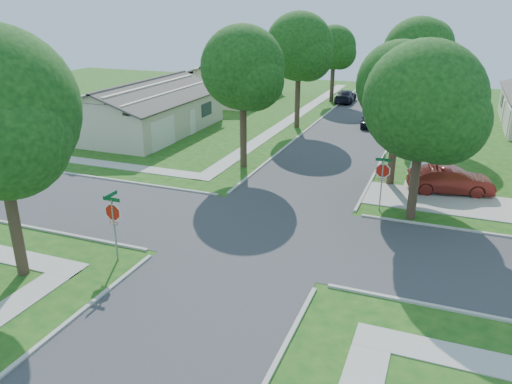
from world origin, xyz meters
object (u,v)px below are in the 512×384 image
at_px(stop_sign_sw, 113,215).
at_px(tree_e_near, 400,88).
at_px(tree_ne_corner, 425,107).
at_px(tree_e_far, 428,48).
at_px(tree_e_mid, 418,57).
at_px(tree_w_mid, 300,50).
at_px(house_nw_near, 146,113).
at_px(tree_w_near, 244,72).
at_px(car_curb_east, 371,119).
at_px(car_curb_west, 345,96).
at_px(stop_sign_ne, 383,173).
at_px(car_driveway, 450,180).
at_px(house_nw_far, 229,85).
at_px(tree_w_far, 334,50).

height_order(stop_sign_sw, tree_e_near, tree_e_near).
bearing_deg(tree_ne_corner, tree_e_far, 93.09).
xyz_separation_m(tree_e_mid, tree_w_mid, (-9.40, 0.00, 0.24)).
distance_m(tree_e_mid, house_nw_near, 22.12).
xyz_separation_m(tree_w_near, car_curb_east, (5.84, 14.59, -5.48)).
height_order(tree_w_mid, house_nw_near, tree_w_mid).
height_order(tree_e_mid, car_curb_west, tree_e_mid).
bearing_deg(car_curb_east, stop_sign_sw, -105.81).
xyz_separation_m(stop_sign_ne, car_driveway, (3.29, 4.00, -1.27)).
height_order(stop_sign_ne, tree_w_mid, tree_w_mid).
bearing_deg(tree_e_far, stop_sign_sw, -103.73).
relative_size(tree_ne_corner, car_curb_west, 1.90).
bearing_deg(stop_sign_ne, house_nw_near, 153.54).
relative_size(tree_ne_corner, car_driveway, 1.88).
height_order(tree_ne_corner, car_curb_west, tree_ne_corner).
bearing_deg(car_curb_east, stop_sign_ne, -83.54).
relative_size(stop_sign_sw, tree_ne_corner, 0.34).
bearing_deg(car_curb_west, tree_w_mid, 82.15).
bearing_deg(tree_ne_corner, car_driveway, 70.05).
xyz_separation_m(tree_e_far, car_curb_west, (-7.95, 0.16, -5.32)).
relative_size(tree_w_mid, car_curb_west, 2.10).
xyz_separation_m(tree_e_near, house_nw_far, (-20.74, 22.99, -4.13)).
distance_m(stop_sign_ne, tree_e_near, 5.62).
relative_size(tree_e_near, car_driveway, 1.80).
relative_size(tree_w_far, car_curb_east, 2.15).
distance_m(tree_e_near, tree_w_far, 26.71).
bearing_deg(car_curb_west, tree_e_far, 177.22).
xyz_separation_m(house_nw_far, car_curb_west, (12.79, 2.17, -0.86)).
bearing_deg(car_curb_west, stop_sign_ne, 103.40).
xyz_separation_m(tree_e_near, tree_w_near, (-9.40, 0.00, 0.47)).
relative_size(tree_w_far, house_nw_far, 0.59).
bearing_deg(car_curb_west, stop_sign_sw, 86.18).
xyz_separation_m(tree_e_near, car_driveway, (3.24, -0.31, -4.88)).
bearing_deg(tree_e_mid, car_curb_west, 121.16).
xyz_separation_m(stop_sign_sw, tree_e_mid, (9.46, 25.71, 4.22)).
bearing_deg(tree_w_far, house_nw_near, -120.82).
height_order(tree_e_far, car_curb_west, tree_e_far).
bearing_deg(car_curb_east, house_nw_far, 149.94).
bearing_deg(tree_w_far, tree_w_near, -89.99).
distance_m(tree_e_mid, car_driveway, 13.86).
height_order(tree_w_near, car_curb_west, tree_w_near).
bearing_deg(tree_w_mid, stop_sign_ne, -60.20).
bearing_deg(tree_e_near, tree_ne_corner, -71.47).
height_order(stop_sign_ne, tree_e_far, tree_e_far).
bearing_deg(tree_ne_corner, car_curb_west, 107.70).
xyz_separation_m(tree_e_near, car_curb_east, (-3.55, 14.59, -5.01)).
relative_size(stop_sign_ne, car_driveway, 0.65).
distance_m(tree_w_near, tree_w_mid, 12.01).
distance_m(tree_w_far, car_curb_west, 5.06).
distance_m(stop_sign_ne, tree_w_near, 11.07).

